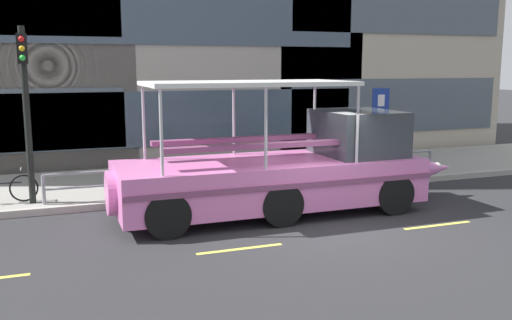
% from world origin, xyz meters
% --- Properties ---
extents(ground_plane, '(120.00, 120.00, 0.00)m').
position_xyz_m(ground_plane, '(0.00, 0.00, 0.00)').
color(ground_plane, '#2B2B2D').
extents(sidewalk, '(32.00, 4.80, 0.18)m').
position_xyz_m(sidewalk, '(0.00, 5.60, 0.09)').
color(sidewalk, '#99968E').
rests_on(sidewalk, ground_plane).
extents(curb_edge, '(32.00, 0.18, 0.18)m').
position_xyz_m(curb_edge, '(0.00, 3.11, 0.09)').
color(curb_edge, '#B2ADA3').
rests_on(curb_edge, ground_plane).
extents(lane_centreline, '(25.80, 0.12, 0.01)m').
position_xyz_m(lane_centreline, '(-0.00, -1.03, 0.00)').
color(lane_centreline, '#DBD64C').
rests_on(lane_centreline, ground_plane).
extents(curb_guardrail, '(11.77, 0.09, 0.78)m').
position_xyz_m(curb_guardrail, '(-0.24, 3.45, 0.71)').
color(curb_guardrail, gray).
rests_on(curb_guardrail, sidewalk).
extents(traffic_light_pole, '(0.24, 0.46, 4.40)m').
position_xyz_m(traffic_light_pole, '(-6.35, 3.67, 2.83)').
color(traffic_light_pole, black).
rests_on(traffic_light_pole, sidewalk).
extents(parking_sign, '(0.60, 0.12, 2.76)m').
position_xyz_m(parking_sign, '(3.87, 3.78, 2.05)').
color(parking_sign, '#4C4F54').
rests_on(parking_sign, sidewalk).
extents(leaned_bicycle, '(1.74, 0.46, 0.96)m').
position_xyz_m(leaned_bicycle, '(-7.08, 3.95, 0.56)').
color(leaned_bicycle, black).
rests_on(leaned_bicycle, sidewalk).
extents(duck_tour_boat, '(9.37, 2.66, 3.26)m').
position_xyz_m(duck_tour_boat, '(-0.25, 1.35, 1.06)').
color(duck_tour_boat, pink).
rests_on(duck_tour_boat, ground_plane).
extents(pedestrian_near_bow, '(0.23, 0.48, 1.66)m').
position_xyz_m(pedestrian_near_bow, '(2.39, 4.76, 1.18)').
color(pedestrian_near_bow, black).
rests_on(pedestrian_near_bow, sidewalk).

